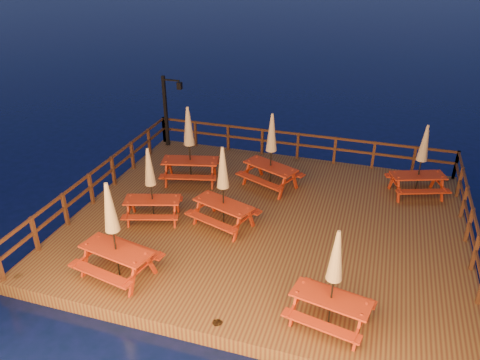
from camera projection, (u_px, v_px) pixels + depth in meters
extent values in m
plane|color=#050E32|center=(267.00, 231.00, 14.93)|extent=(500.00, 500.00, 0.00)
cube|color=#4F2919|center=(267.00, 226.00, 14.84)|extent=(12.00, 10.00, 0.40)
cylinder|color=#362411|center=(24.00, 296.00, 12.67)|extent=(0.24, 0.24, 1.40)
cylinder|color=#362411|center=(169.00, 159.00, 20.44)|extent=(0.24, 0.24, 1.40)
cylinder|color=#362411|center=(218.00, 344.00, 11.19)|extent=(0.24, 0.24, 1.40)
cylinder|color=#362411|center=(295.00, 176.00, 18.96)|extent=(0.24, 0.24, 1.40)
cylinder|color=#362411|center=(442.00, 197.00, 17.48)|extent=(0.24, 0.24, 1.40)
cube|color=#362411|center=(299.00, 134.00, 18.36)|extent=(11.70, 0.06, 0.09)
cube|color=#362411|center=(298.00, 144.00, 18.56)|extent=(11.70, 0.06, 0.09)
cube|color=#362411|center=(189.00, 133.00, 19.83)|extent=(0.10, 0.10, 1.10)
cube|color=#362411|center=(298.00, 146.00, 18.59)|extent=(0.10, 0.10, 1.10)
cube|color=#362411|center=(422.00, 161.00, 17.35)|extent=(0.10, 0.10, 1.10)
cube|color=#362411|center=(100.00, 166.00, 15.81)|extent=(0.06, 9.70, 0.09)
cube|color=#362411|center=(102.00, 178.00, 16.02)|extent=(0.06, 9.70, 0.09)
cube|color=#362411|center=(25.00, 242.00, 12.76)|extent=(0.10, 0.10, 1.10)
cube|color=#362411|center=(102.00, 179.00, 16.04)|extent=(0.10, 0.10, 1.10)
cube|color=#362411|center=(154.00, 138.00, 19.32)|extent=(0.10, 0.10, 1.10)
cube|color=#362411|center=(476.00, 223.00, 12.71)|extent=(0.06, 9.70, 0.09)
cube|color=#362411|center=(472.00, 236.00, 12.92)|extent=(0.06, 9.70, 0.09)
cube|color=#362411|center=(472.00, 238.00, 12.94)|extent=(0.10, 0.10, 1.10)
cube|color=#362411|center=(458.00, 177.00, 16.22)|extent=(0.10, 0.10, 1.10)
cube|color=black|center=(166.00, 111.00, 19.36)|extent=(0.12, 0.12, 3.00)
cube|color=black|center=(171.00, 80.00, 18.64)|extent=(0.70, 0.06, 0.06)
cube|color=black|center=(180.00, 86.00, 18.64)|extent=(0.18, 0.18, 0.28)
sphere|color=#FFC366|center=(180.00, 86.00, 18.64)|extent=(0.14, 0.14, 0.14)
cube|color=maroon|center=(152.00, 200.00, 14.48)|extent=(1.84, 1.14, 0.05)
cube|color=maroon|center=(156.00, 198.00, 15.11)|extent=(1.72, 0.76, 0.05)
cube|color=maroon|center=(150.00, 217.00, 14.10)|extent=(1.72, 0.76, 0.05)
cube|color=maroon|center=(133.00, 204.00, 14.92)|extent=(0.08, 0.11, 0.71)
cube|color=maroon|center=(128.00, 215.00, 14.37)|extent=(0.08, 0.11, 0.71)
cube|color=maroon|center=(177.00, 205.00, 14.91)|extent=(0.08, 0.11, 0.71)
cube|color=maroon|center=(175.00, 215.00, 14.36)|extent=(0.08, 0.11, 0.71)
cylinder|color=black|center=(151.00, 186.00, 14.25)|extent=(0.04, 0.04, 2.38)
cone|color=tan|center=(149.00, 167.00, 13.94)|extent=(0.34, 0.34, 1.19)
sphere|color=black|center=(147.00, 150.00, 13.69)|extent=(0.07, 0.07, 0.07)
cube|color=maroon|center=(190.00, 161.00, 16.72)|extent=(2.11, 1.23, 0.06)
cube|color=maroon|center=(193.00, 161.00, 17.46)|extent=(2.00, 0.78, 0.06)
cube|color=maroon|center=(188.00, 177.00, 16.29)|extent=(2.00, 0.78, 0.06)
cube|color=maroon|center=(170.00, 166.00, 17.28)|extent=(0.09, 0.12, 0.83)
cube|color=maroon|center=(166.00, 175.00, 16.64)|extent=(0.09, 0.12, 0.83)
cube|color=maroon|center=(215.00, 167.00, 17.19)|extent=(0.09, 0.12, 0.83)
cube|color=maroon|center=(212.00, 176.00, 16.55)|extent=(0.09, 0.12, 0.83)
cylinder|color=black|center=(189.00, 146.00, 16.46)|extent=(0.05, 0.05, 2.76)
cone|color=tan|center=(188.00, 126.00, 16.11)|extent=(0.40, 0.40, 1.38)
sphere|color=black|center=(187.00, 108.00, 15.81)|extent=(0.08, 0.08, 0.08)
cube|color=maroon|center=(116.00, 250.00, 12.03)|extent=(2.03, 1.11, 0.05)
cube|color=maroon|center=(134.00, 247.00, 12.67)|extent=(1.95, 0.67, 0.05)
cube|color=maroon|center=(100.00, 274.00, 11.68)|extent=(1.95, 0.67, 0.05)
cube|color=maroon|center=(104.00, 247.00, 12.83)|extent=(0.08, 0.12, 0.80)
cube|color=maroon|center=(85.00, 261.00, 12.28)|extent=(0.08, 0.12, 0.80)
cube|color=maroon|center=(151.00, 264.00, 12.14)|extent=(0.08, 0.12, 0.80)
cube|color=maroon|center=(133.00, 280.00, 11.60)|extent=(0.08, 0.12, 0.80)
cylinder|color=black|center=(113.00, 233.00, 11.78)|extent=(0.05, 0.05, 2.67)
cone|color=tan|center=(109.00, 207.00, 11.43)|extent=(0.38, 0.38, 1.34)
sphere|color=black|center=(106.00, 185.00, 11.14)|extent=(0.07, 0.07, 0.07)
cube|color=maroon|center=(223.00, 204.00, 14.15)|extent=(1.98, 1.28, 0.05)
cube|color=maroon|center=(236.00, 204.00, 14.73)|extent=(1.84, 0.87, 0.05)
cube|color=maroon|center=(211.00, 221.00, 13.85)|extent=(1.84, 0.87, 0.05)
cube|color=maroon|center=(211.00, 203.00, 14.97)|extent=(0.09, 0.12, 0.77)
cube|color=maroon|center=(197.00, 211.00, 14.49)|extent=(0.09, 0.12, 0.77)
cube|color=maroon|center=(250.00, 218.00, 14.16)|extent=(0.09, 0.12, 0.77)
cube|color=maroon|center=(237.00, 228.00, 13.68)|extent=(0.09, 0.12, 0.77)
cylinder|color=black|center=(223.00, 189.00, 13.91)|extent=(0.05, 0.05, 2.57)
cone|color=tan|center=(223.00, 167.00, 13.57)|extent=(0.37, 0.37, 1.28)
sphere|color=black|center=(222.00, 149.00, 13.30)|extent=(0.07, 0.07, 0.07)
cube|color=maroon|center=(418.00, 175.00, 15.87)|extent=(1.93, 1.26, 0.05)
cube|color=maroon|center=(410.00, 175.00, 16.54)|extent=(1.78, 0.87, 0.05)
cube|color=maroon|center=(424.00, 192.00, 15.48)|extent=(1.78, 0.87, 0.05)
cube|color=maroon|center=(392.00, 181.00, 16.31)|extent=(0.09, 0.11, 0.75)
cube|color=maroon|center=(398.00, 190.00, 15.73)|extent=(0.09, 0.11, 0.75)
cube|color=maroon|center=(434.00, 180.00, 16.36)|extent=(0.09, 0.11, 0.75)
cube|color=maroon|center=(442.00, 189.00, 15.78)|extent=(0.09, 0.11, 0.75)
cylinder|color=black|center=(421.00, 162.00, 15.64)|extent=(0.04, 0.04, 2.49)
cone|color=tan|center=(425.00, 143.00, 15.31)|extent=(0.36, 0.36, 1.25)
sphere|color=black|center=(428.00, 126.00, 15.05)|extent=(0.07, 0.07, 0.07)
cube|color=maroon|center=(331.00, 299.00, 10.50)|extent=(1.90, 1.04, 0.05)
cube|color=maroon|center=(338.00, 293.00, 11.10)|extent=(1.81, 0.63, 0.05)
cube|color=maroon|center=(321.00, 326.00, 10.17)|extent=(1.81, 0.63, 0.05)
cube|color=maroon|center=(305.00, 292.00, 11.24)|extent=(0.08, 0.11, 0.75)
cube|color=maroon|center=(294.00, 309.00, 10.74)|extent=(0.08, 0.11, 0.75)
cube|color=maroon|center=(366.00, 313.00, 10.60)|extent=(0.08, 0.11, 0.75)
cube|color=maroon|center=(358.00, 332.00, 10.10)|extent=(0.08, 0.11, 0.75)
cylinder|color=black|center=(333.00, 281.00, 10.26)|extent=(0.04, 0.04, 2.49)
cone|color=tan|center=(336.00, 255.00, 9.94)|extent=(0.36, 0.36, 1.24)
sphere|color=black|center=(339.00, 233.00, 9.67)|extent=(0.07, 0.07, 0.07)
cube|color=maroon|center=(271.00, 166.00, 16.38)|extent=(2.05, 1.46, 0.05)
cube|color=maroon|center=(281.00, 168.00, 16.95)|extent=(1.87, 1.05, 0.05)
cube|color=maroon|center=(259.00, 181.00, 16.10)|extent=(1.87, 1.05, 0.05)
cube|color=maroon|center=(259.00, 167.00, 17.26)|extent=(0.10, 0.12, 0.80)
cube|color=maroon|center=(247.00, 173.00, 16.80)|extent=(0.10, 0.12, 0.80)
cube|color=maroon|center=(294.00, 180.00, 16.33)|extent=(0.10, 0.12, 0.80)
cube|color=maroon|center=(282.00, 187.00, 15.86)|extent=(0.10, 0.12, 0.80)
cylinder|color=black|center=(271.00, 152.00, 16.13)|extent=(0.05, 0.05, 2.66)
cone|color=tan|center=(272.00, 132.00, 15.78)|extent=(0.38, 0.38, 1.33)
sphere|color=black|center=(272.00, 115.00, 15.50)|extent=(0.07, 0.07, 0.07)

